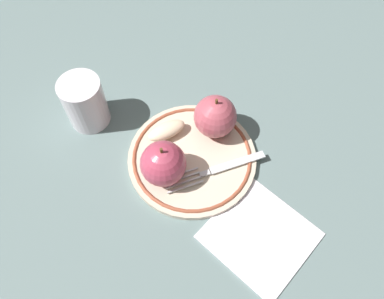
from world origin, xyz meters
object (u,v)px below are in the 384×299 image
object	(u,v)px
apple_second_whole	(163,164)
plate	(192,158)
fork	(218,169)
napkin_folded	(257,237)
drinking_glass	(85,103)
apple_red_whole	(215,116)
apple_slice_front	(168,129)

from	to	relation	value
apple_second_whole	plate	bearing A→B (deg)	87.68
fork	napkin_folded	size ratio (longest dim) A/B	1.17
apple_second_whole	fork	bearing A→B (deg)	56.10
napkin_folded	drinking_glass	bearing A→B (deg)	-167.95
apple_second_whole	napkin_folded	bearing A→B (deg)	14.93
apple_red_whole	apple_slice_front	distance (m)	0.08
apple_red_whole	apple_slice_front	size ratio (longest dim) A/B	1.19
fork	drinking_glass	xyz separation A→B (m)	(-0.22, -0.10, 0.03)
apple_second_whole	napkin_folded	world-z (taller)	apple_second_whole
drinking_glass	napkin_folded	distance (m)	0.35
apple_slice_front	fork	world-z (taller)	apple_slice_front
plate	napkin_folded	bearing A→B (deg)	-3.71
apple_slice_front	drinking_glass	world-z (taller)	drinking_glass
plate	fork	world-z (taller)	fork
fork	drinking_glass	bearing A→B (deg)	-45.88
plate	napkin_folded	size ratio (longest dim) A/B	1.49
plate	drinking_glass	world-z (taller)	drinking_glass
apple_red_whole	fork	size ratio (longest dim) A/B	0.48
apple_slice_front	plate	bearing A→B (deg)	-77.35
napkin_folded	apple_slice_front	bearing A→B (deg)	177.67
plate	apple_red_whole	world-z (taller)	apple_red_whole
apple_red_whole	drinking_glass	bearing A→B (deg)	-137.88
apple_second_whole	fork	distance (m)	0.09
plate	drinking_glass	size ratio (longest dim) A/B	2.31
plate	apple_slice_front	size ratio (longest dim) A/B	3.15
drinking_glass	apple_red_whole	bearing A→B (deg)	42.12
plate	apple_red_whole	xyz separation A→B (m)	(-0.02, 0.06, 0.04)
apple_second_whole	apple_red_whole	bearing A→B (deg)	97.09
apple_red_whole	drinking_glass	xyz separation A→B (m)	(-0.16, -0.14, -0.00)
apple_second_whole	apple_slice_front	xyz separation A→B (m)	(-0.06, 0.05, -0.02)
drinking_glass	fork	bearing A→B (deg)	24.02
plate	apple_second_whole	bearing A→B (deg)	-92.32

